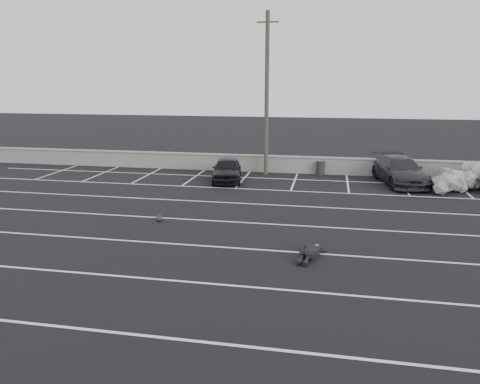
% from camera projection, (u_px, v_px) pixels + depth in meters
% --- Properties ---
extents(ground, '(120.00, 120.00, 0.00)m').
position_uv_depth(ground, '(239.00, 248.00, 16.18)').
color(ground, black).
rests_on(ground, ground).
extents(seawall, '(50.00, 0.45, 1.06)m').
position_uv_depth(seawall, '(282.00, 164.00, 29.42)').
color(seawall, gray).
rests_on(seawall, ground).
extents(stall_lines, '(36.00, 20.05, 0.01)m').
position_uv_depth(stall_lines, '(257.00, 214.00, 20.40)').
color(stall_lines, silver).
rests_on(stall_lines, ground).
extents(car_left, '(2.30, 4.21, 1.36)m').
position_uv_depth(car_left, '(227.00, 169.00, 26.95)').
color(car_left, black).
rests_on(car_left, ground).
extents(car_right, '(3.09, 5.46, 1.49)m').
position_uv_depth(car_right, '(400.00, 171.00, 26.14)').
color(car_right, '#24252A').
rests_on(car_right, ground).
extents(utility_pole, '(1.28, 0.26, 9.58)m').
position_uv_depth(utility_pole, '(267.00, 94.00, 27.82)').
color(utility_pole, '#4C4238').
rests_on(utility_pole, ground).
extents(trash_bin, '(0.62, 0.62, 0.85)m').
position_uv_depth(trash_bin, '(320.00, 168.00, 28.62)').
color(trash_bin, '#28282B').
rests_on(trash_bin, ground).
extents(person, '(2.00, 2.64, 0.44)m').
position_uv_depth(person, '(313.00, 249.00, 15.54)').
color(person, black).
rests_on(person, ground).
extents(skateboard, '(0.40, 0.70, 0.08)m').
position_uv_depth(skateboard, '(159.00, 218.00, 19.53)').
color(skateboard, black).
rests_on(skateboard, ground).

